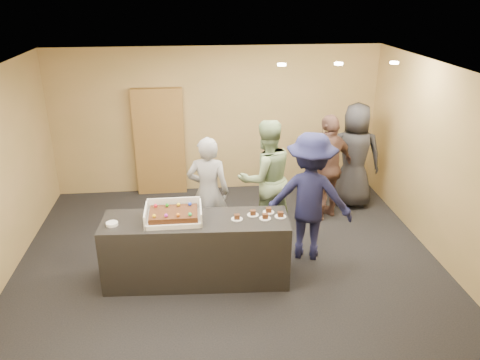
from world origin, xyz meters
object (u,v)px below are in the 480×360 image
Objects in this scene: storage_cabinet at (160,142)px; sheet_cake at (173,214)px; serving_counter at (197,250)px; plate_stack at (112,224)px; person_brown_extra at (328,167)px; person_dark_suit at (354,156)px; person_navy_man at (310,197)px; cake_box at (174,216)px; person_server_grey at (208,192)px; person_sage_man at (266,178)px.

storage_cabinet reaches higher than sheet_cake.
plate_stack is at bearing -174.57° from serving_counter.
person_brown_extra is 0.96× the size of person_dark_suit.
person_navy_man is (2.65, 0.49, 0.01)m from plate_stack.
cake_box is at bearing 89.04° from sheet_cake.
person_navy_man reaches higher than plate_stack.
storage_cabinet is 1.07× the size of person_dark_suit.
sheet_cake is 4.09× the size of plate_stack.
person_server_grey reaches higher than cake_box.
cake_box is at bearing 177.74° from serving_counter.
cake_box is at bearing 24.95° from person_sage_man.
person_sage_man is 1.00× the size of person_dark_suit.
storage_cabinet is (-0.60, 2.96, 0.55)m from serving_counter.
person_server_grey is at bearing -1.27° from person_navy_man.
person_brown_extra is at bearing 27.20° from plate_stack.
person_server_grey is at bearing 0.98° from person_sage_man.
storage_cabinet is at bearing 96.30° from sheet_cake.
storage_cabinet is at bearing -58.29° from person_server_grey.
person_sage_man is 0.99× the size of person_navy_man.
person_brown_extra is (2.22, 1.63, 0.44)m from serving_counter.
person_navy_man is at bearing 12.70° from cake_box.
person_dark_suit is at bearing 33.35° from cake_box.
person_brown_extra reaches higher than plate_stack.
person_server_grey is at bearing 62.92° from sheet_cake.
plate_stack is 0.08× the size of person_sage_man.
person_navy_man is (1.88, 0.42, -0.01)m from cake_box.
cake_box is 0.42× the size of person_server_grey.
cake_box is 1.17× the size of sheet_cake.
person_brown_extra is 0.70m from person_dark_suit.
person_sage_man is at bearing 50.80° from serving_counter.
sheet_cake is 1.93m from person_navy_man.
person_sage_man is 0.91m from person_navy_man.
plate_stack is 1.58m from person_server_grey.
person_sage_man is at bearing -38.28° from person_navy_man.
storage_cabinet is 2.81× the size of cake_box.
sheet_cake is (0.33, -2.96, -0.00)m from storage_cabinet.
plate_stack is at bearing 42.83° from person_dark_suit.
person_brown_extra is (2.49, 1.61, -0.05)m from cake_box.
person_dark_suit is (3.06, 2.04, -0.07)m from sheet_cake.
storage_cabinet reaches higher than person_server_grey.
serving_counter is 1.41× the size of person_server_grey.
serving_counter is at bearing 4.21° from person_brown_extra.
person_dark_suit is at bearing 39.44° from serving_counter.
person_brown_extra is at bearing -150.90° from person_server_grey.
sheet_cake is 0.33× the size of person_dark_suit.
serving_counter is 1.34× the size of person_brown_extra.
storage_cabinet is 2.97m from sheet_cake.
person_sage_man is 1.89m from person_dark_suit.
person_navy_man reaches higher than person_server_grey.
plate_stack is 0.08× the size of person_navy_man.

